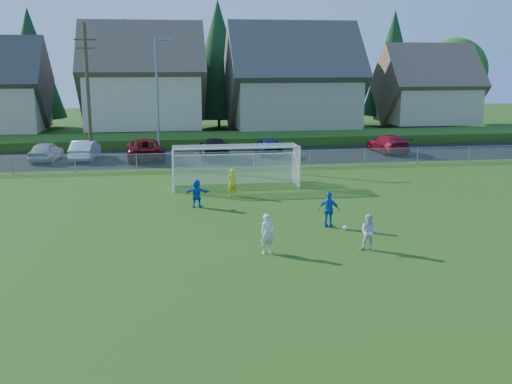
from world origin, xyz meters
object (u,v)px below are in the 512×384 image
at_px(player_white_a, 267,234).
at_px(player_blue_a, 329,210).
at_px(car_e, 268,146).
at_px(soccer_goal, 235,159).
at_px(car_b, 85,150).
at_px(player_blue_b, 197,193).
at_px(car_g, 388,144).
at_px(car_a, 46,151).
at_px(car_d, 214,148).
at_px(goalkeeper, 232,182).
at_px(car_c, 145,149).
at_px(soccer_ball, 345,227).
at_px(player_white_b, 369,233).

bearing_deg(player_white_a, player_blue_a, 29.62).
xyz_separation_m(car_e, soccer_goal, (-4.01, -11.60, 0.90)).
xyz_separation_m(player_blue_a, car_b, (-13.11, 21.00, -0.06)).
relative_size(player_blue_b, car_g, 0.28).
bearing_deg(car_e, car_a, -1.21).
distance_m(player_blue_a, car_d, 20.66).
relative_size(car_a, car_b, 0.94).
distance_m(goalkeeper, car_e, 14.85).
xyz_separation_m(car_c, soccer_goal, (5.56, -11.02, 0.82)).
distance_m(car_a, car_g, 26.67).
xyz_separation_m(player_white_a, goalkeeper, (-0.22, 10.21, -0.02)).
bearing_deg(car_e, car_g, 177.08).
xyz_separation_m(car_c, car_d, (5.22, -0.14, -0.04)).
relative_size(soccer_ball, car_a, 0.05).
relative_size(car_a, car_g, 0.83).
xyz_separation_m(player_blue_b, soccer_goal, (2.56, 4.80, 0.91)).
bearing_deg(car_c, car_a, -6.49).
relative_size(player_blue_a, car_c, 0.28).
xyz_separation_m(player_blue_b, car_c, (-3.00, 15.83, 0.09)).
bearing_deg(car_c, car_d, 174.63).
height_order(car_c, car_g, car_c).
bearing_deg(car_c, player_blue_b, 96.85).
bearing_deg(car_g, car_b, -2.25).
relative_size(soccer_ball, car_b, 0.05).
relative_size(player_white_b, car_a, 0.35).
bearing_deg(soccer_ball, soccer_goal, 110.10).
bearing_deg(soccer_goal, player_white_b, -74.11).
bearing_deg(car_d, car_g, -176.43).
distance_m(car_a, car_c, 7.27).
bearing_deg(goalkeeper, car_b, -76.21).
bearing_deg(player_white_a, soccer_ball, 19.66).
relative_size(player_white_b, soccer_goal, 0.20).
xyz_separation_m(player_blue_b, goalkeeper, (2.06, 2.25, 0.05)).
xyz_separation_m(goalkeeper, car_c, (-5.06, 13.57, 0.04)).
xyz_separation_m(player_white_a, player_blue_a, (3.37, 3.27, 0.02)).
distance_m(goalkeeper, car_g, 20.05).
distance_m(goalkeeper, soccer_goal, 2.74).
distance_m(soccer_ball, car_a, 27.04).
xyz_separation_m(car_a, car_e, (16.82, 0.25, 0.01)).
bearing_deg(car_e, player_blue_b, 66.12).
bearing_deg(goalkeeper, car_a, -68.79).
relative_size(soccer_ball, car_c, 0.04).
xyz_separation_m(player_white_b, car_a, (-16.54, 24.41, -0.02)).
height_order(player_white_a, player_blue_a, player_blue_a).
height_order(car_b, car_e, car_b).
height_order(player_white_b, player_blue_a, player_blue_a).
bearing_deg(car_a, car_b, -169.23).
bearing_deg(car_a, car_e, -171.59).
distance_m(player_blue_b, goalkeeper, 3.05).
bearing_deg(car_b, soccer_goal, 135.84).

